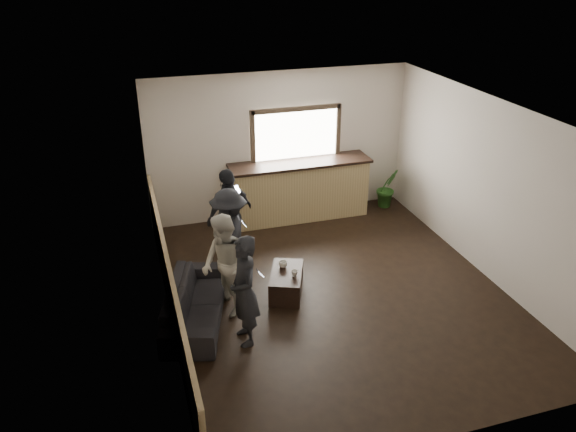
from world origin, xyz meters
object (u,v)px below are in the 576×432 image
object	(u,v)px
cup_a	(283,264)
person_a	(244,291)
potted_plant	(387,188)
cup_b	(295,273)
person_b	(224,266)
sofa	(196,302)
person_d	(230,214)
person_c	(230,236)
coffee_table	(286,282)
bar_counter	(300,186)

from	to	relation	value
cup_a	person_a	size ratio (longest dim) A/B	0.08
potted_plant	cup_b	bearing A→B (deg)	-137.10
cup_b	person_b	xyz separation A→B (m)	(-1.05, -0.05, 0.35)
sofa	person_d	distance (m)	1.91
sofa	cup_a	world-z (taller)	sofa
cup_a	cup_b	world-z (taller)	cup_a
person_b	person_d	distance (m)	1.62
person_a	person_c	size ratio (longest dim) A/B	1.01
person_b	person_c	bearing A→B (deg)	147.42
sofa	person_d	size ratio (longest dim) A/B	1.18
potted_plant	cup_a	bearing A→B (deg)	-141.44
person_b	coffee_table	bearing A→B (deg)	85.47
cup_b	bar_counter	bearing A→B (deg)	70.40
cup_b	person_d	bearing A→B (deg)	113.20
coffee_table	potted_plant	distance (m)	3.78
sofa	person_a	xyz separation A→B (m)	(0.57, -0.67, 0.50)
sofa	potted_plant	size ratio (longest dim) A/B	2.33
cup_b	person_b	bearing A→B (deg)	-177.20
person_c	potted_plant	bearing A→B (deg)	131.62
bar_counter	person_a	distance (m)	3.90
person_d	person_b	bearing A→B (deg)	45.99
bar_counter	sofa	size ratio (longest dim) A/B	1.44
cup_a	person_c	distance (m)	0.93
potted_plant	person_a	distance (m)	5.04
person_b	bar_counter	bearing A→B (deg)	127.54
potted_plant	person_c	xyz separation A→B (m)	(-3.59, -1.80, 0.37)
potted_plant	person_b	bearing A→B (deg)	-145.46
person_d	potted_plant	bearing A→B (deg)	167.71
bar_counter	cup_b	xyz separation A→B (m)	(-0.94, -2.64, -0.23)
person_d	bar_counter	bearing A→B (deg)	-174.44
bar_counter	person_c	bearing A→B (deg)	-133.28
sofa	cup_a	bearing A→B (deg)	-57.84
person_a	person_b	xyz separation A→B (m)	(-0.12, 0.73, -0.02)
person_a	person_b	size ratio (longest dim) A/B	1.02
cup_a	person_a	distance (m)	1.41
cup_b	potted_plant	world-z (taller)	potted_plant
person_a	person_c	distance (m)	1.58
coffee_table	potted_plant	world-z (taller)	potted_plant
person_a	person_d	world-z (taller)	person_d
person_b	person_c	xyz separation A→B (m)	(0.25, 0.84, 0.01)
coffee_table	person_a	xyz separation A→B (m)	(-0.85, -0.93, 0.59)
bar_counter	coffee_table	distance (m)	2.73
person_b	sofa	bearing A→B (deg)	-98.69
person_c	person_d	bearing A→B (deg)	-176.69
cup_b	person_c	size ratio (longest dim) A/B	0.06
potted_plant	person_c	size ratio (longest dim) A/B	0.52
sofa	person_c	bearing A→B (deg)	-21.74
cup_a	potted_plant	size ratio (longest dim) A/B	0.16
cup_a	person_d	size ratio (longest dim) A/B	0.08
person_c	person_a	bearing A→B (deg)	10.07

